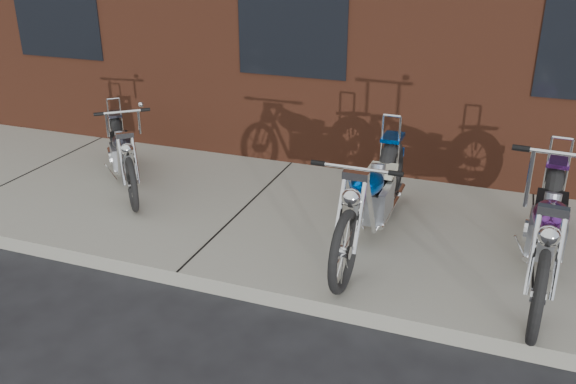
% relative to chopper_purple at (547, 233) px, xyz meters
% --- Properties ---
extents(ground, '(120.00, 120.00, 0.00)m').
position_rel_chopper_purple_xyz_m(ground, '(-3.05, -1.03, -0.60)').
color(ground, '#2E2E32').
rests_on(ground, ground).
extents(sidewalk, '(22.00, 3.00, 0.15)m').
position_rel_chopper_purple_xyz_m(sidewalk, '(-3.05, 0.47, -0.53)').
color(sidewalk, '#A09A8A').
rests_on(sidewalk, ground).
extents(chopper_purple, '(0.61, 2.50, 1.40)m').
position_rel_chopper_purple_xyz_m(chopper_purple, '(0.00, 0.00, 0.00)').
color(chopper_purple, black).
rests_on(chopper_purple, sidewalk).
extents(chopper_blue, '(0.61, 2.51, 1.09)m').
position_rel_chopper_purple_xyz_m(chopper_blue, '(-1.57, 0.16, 0.00)').
color(chopper_blue, black).
rests_on(chopper_blue, sidewalk).
extents(chopper_third, '(1.44, 1.65, 1.07)m').
position_rel_chopper_purple_xyz_m(chopper_third, '(-4.67, 0.57, -0.07)').
color(chopper_third, black).
rests_on(chopper_third, sidewalk).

